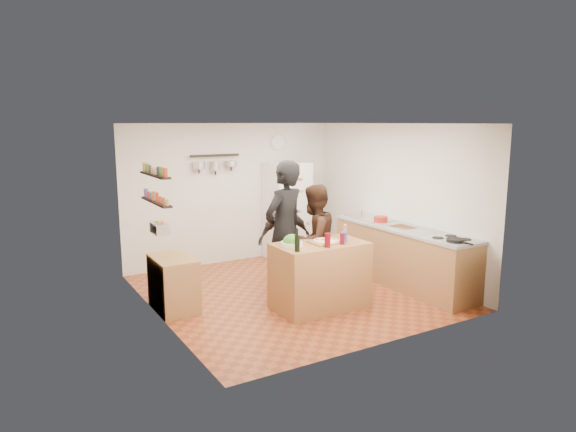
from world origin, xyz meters
TOP-DOWN VIEW (x-y plane):
  - room_shell at (0.00, 0.39)m, footprint 4.20×4.20m
  - prep_island at (0.01, -0.75)m, footprint 1.25×0.72m
  - pizza_board at (0.09, -0.77)m, footprint 0.42×0.34m
  - pizza at (0.09, -0.77)m, footprint 0.34×0.34m
  - salad_bowl at (-0.41, -0.70)m, footprint 0.29×0.29m
  - wine_bottle at (-0.49, -0.97)m, footprint 0.07×0.07m
  - wine_glass_near at (-0.04, -0.99)m, footprint 0.08×0.08m
  - wine_glass_far at (0.23, -0.95)m, footprint 0.06×0.06m
  - pepper_mill at (0.46, -0.70)m, footprint 0.05×0.05m
  - salt_canister at (0.31, -0.87)m, footprint 0.09×0.09m
  - person_left at (-0.22, -0.17)m, footprint 0.85×0.70m
  - person_center at (0.23, -0.26)m, footprint 0.96×0.85m
  - person_back at (0.09, 0.35)m, footprint 0.90×0.43m
  - counter_run at (1.70, -0.55)m, footprint 0.63×2.63m
  - stove_top at (1.70, -1.50)m, footprint 0.60×0.62m
  - skillet at (1.60, -1.66)m, footprint 0.24×0.24m
  - sink at (1.70, 0.30)m, footprint 0.50×0.80m
  - cutting_board at (1.70, -0.53)m, footprint 0.30×0.40m
  - red_bowl at (1.65, -0.06)m, footprint 0.22×0.22m
  - fridge at (0.95, 1.75)m, footprint 0.70×0.68m
  - wall_clock at (0.95, 2.08)m, footprint 0.30×0.03m
  - spice_shelf_lower at (-1.93, 0.20)m, footprint 0.12×1.00m
  - spice_shelf_upper at (-1.93, 0.20)m, footprint 0.12×1.00m
  - produce_basket at (-1.90, 0.20)m, footprint 0.18×0.35m
  - side_table at (-1.74, 0.21)m, footprint 0.50×0.80m
  - pot_rack at (-0.35, 2.00)m, footprint 0.90×0.04m

SIDE VIEW (x-z plane):
  - side_table at x=-1.74m, z-range 0.00..0.73m
  - counter_run at x=1.70m, z-range 0.00..0.90m
  - prep_island at x=0.01m, z-range 0.00..0.91m
  - person_back at x=0.09m, z-range 0.00..1.49m
  - person_center at x=0.23m, z-range 0.00..1.64m
  - fridge at x=0.95m, z-range 0.00..1.80m
  - stove_top at x=1.70m, z-range 0.90..0.92m
  - cutting_board at x=1.70m, z-range 0.90..0.92m
  - sink at x=1.70m, z-range 0.90..0.93m
  - pizza_board at x=0.09m, z-range 0.91..0.93m
  - salad_bowl at x=-0.41m, z-range 0.91..0.97m
  - pizza at x=0.09m, z-range 0.93..0.95m
  - skillet at x=1.60m, z-range 0.92..0.97m
  - red_bowl at x=1.65m, z-range 0.92..1.01m
  - salt_canister at x=0.31m, z-range 0.91..1.05m
  - wine_glass_far at x=0.23m, z-range 0.91..1.06m
  - pepper_mill at x=0.46m, z-range 0.91..1.08m
  - person_left at x=-0.22m, z-range 0.00..2.00m
  - wine_glass_near at x=-0.04m, z-range 0.91..1.10m
  - wine_bottle at x=-0.49m, z-range 0.91..1.12m
  - produce_basket at x=-1.90m, z-range 1.08..1.22m
  - room_shell at x=0.00m, z-range -0.85..3.35m
  - spice_shelf_lower at x=-1.93m, z-range 1.49..1.51m
  - spice_shelf_upper at x=-1.93m, z-range 1.84..1.86m
  - pot_rack at x=-0.35m, z-range 1.93..1.97m
  - wall_clock at x=0.95m, z-range 2.00..2.30m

